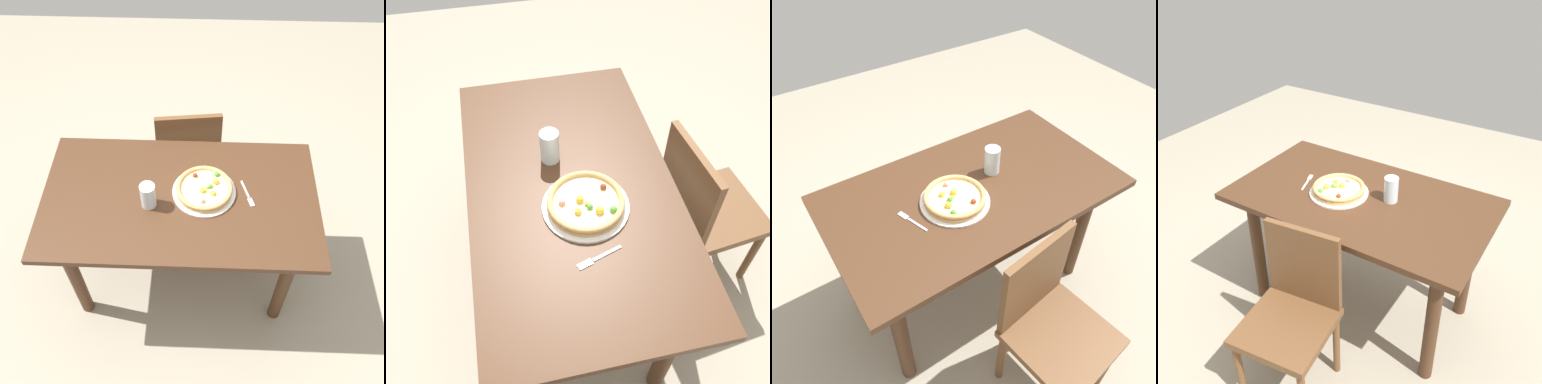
# 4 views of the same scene
# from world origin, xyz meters

# --- Properties ---
(ground_plane) EXTENTS (6.00, 6.00, 0.00)m
(ground_plane) POSITION_xyz_m (0.00, 0.00, 0.00)
(ground_plane) COLOR #9E937F
(dining_table) EXTENTS (1.37, 0.78, 0.77)m
(dining_table) POSITION_xyz_m (0.00, 0.00, 0.64)
(dining_table) COLOR #472B19
(dining_table) RESTS_ON ground
(chair_near) EXTENTS (0.45, 0.45, 0.86)m
(chair_near) POSITION_xyz_m (-0.01, -0.60, 0.47)
(chair_near) COLOR brown
(chair_near) RESTS_ON ground
(plate) EXTENTS (0.32, 0.32, 0.01)m
(plate) POSITION_xyz_m (-0.12, -0.03, 0.78)
(plate) COLOR white
(plate) RESTS_ON dining_table
(pizza) EXTENTS (0.28, 0.28, 0.05)m
(pizza) POSITION_xyz_m (-0.12, -0.03, 0.80)
(pizza) COLOR tan
(pizza) RESTS_ON plate
(fork) EXTENTS (0.07, 0.16, 0.00)m
(fork) POSITION_xyz_m (-0.34, -0.02, 0.78)
(fork) COLOR silver
(fork) RESTS_ON dining_table
(drinking_glass) EXTENTS (0.07, 0.07, 0.14)m
(drinking_glass) POSITION_xyz_m (0.15, 0.05, 0.84)
(drinking_glass) COLOR silver
(drinking_glass) RESTS_ON dining_table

